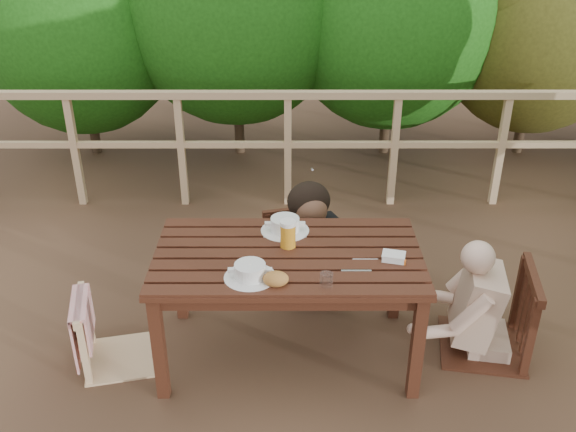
{
  "coord_description": "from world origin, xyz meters",
  "views": [
    {
      "loc": [
        -0.0,
        -2.99,
        2.51
      ],
      "look_at": [
        0.0,
        0.05,
        0.9
      ],
      "focal_mm": 39.56,
      "sensor_mm": 36.0,
      "label": 1
    }
  ],
  "objects_px": {
    "soup_far": "(285,225)",
    "beer_glass": "(288,235)",
    "soup_near": "(250,272)",
    "chair_far": "(302,225)",
    "chair_right": "(493,276)",
    "butter_tub": "(394,258)",
    "woman": "(302,201)",
    "diner_right": "(501,264)",
    "table": "(288,305)",
    "tumbler": "(326,280)",
    "chair_left": "(112,301)",
    "bread_roll": "(276,279)"
  },
  "relations": [
    {
      "from": "soup_far",
      "to": "beer_glass",
      "type": "height_order",
      "value": "beer_glass"
    },
    {
      "from": "soup_near",
      "to": "soup_far",
      "type": "distance_m",
      "value": 0.53
    },
    {
      "from": "chair_far",
      "to": "soup_far",
      "type": "height_order",
      "value": "chair_far"
    },
    {
      "from": "chair_far",
      "to": "chair_right",
      "type": "distance_m",
      "value": 1.3
    },
    {
      "from": "chair_far",
      "to": "butter_tub",
      "type": "relative_size",
      "value": 7.37
    },
    {
      "from": "woman",
      "to": "diner_right",
      "type": "distance_m",
      "value": 1.33
    },
    {
      "from": "table",
      "to": "woman",
      "type": "height_order",
      "value": "woman"
    },
    {
      "from": "soup_far",
      "to": "butter_tub",
      "type": "height_order",
      "value": "soup_far"
    },
    {
      "from": "table",
      "to": "soup_near",
      "type": "xyz_separation_m",
      "value": [
        -0.2,
        -0.24,
        0.39
      ]
    },
    {
      "from": "woman",
      "to": "diner_right",
      "type": "height_order",
      "value": "woman"
    },
    {
      "from": "soup_far",
      "to": "tumbler",
      "type": "bearing_deg",
      "value": -69.56
    },
    {
      "from": "chair_left",
      "to": "beer_glass",
      "type": "height_order",
      "value": "beer_glass"
    },
    {
      "from": "diner_right",
      "to": "woman",
      "type": "bearing_deg",
      "value": 66.31
    },
    {
      "from": "beer_glass",
      "to": "chair_left",
      "type": "bearing_deg",
      "value": -172.33
    },
    {
      "from": "diner_right",
      "to": "butter_tub",
      "type": "xyz_separation_m",
      "value": [
        -0.63,
        -0.12,
        0.12
      ]
    },
    {
      "from": "table",
      "to": "woman",
      "type": "bearing_deg",
      "value": 83.11
    },
    {
      "from": "diner_right",
      "to": "butter_tub",
      "type": "distance_m",
      "value": 0.66
    },
    {
      "from": "chair_far",
      "to": "butter_tub",
      "type": "height_order",
      "value": "chair_far"
    },
    {
      "from": "diner_right",
      "to": "tumbler",
      "type": "distance_m",
      "value": 1.08
    },
    {
      "from": "diner_right",
      "to": "beer_glass",
      "type": "xyz_separation_m",
      "value": [
        -1.2,
        0.02,
        0.18
      ]
    },
    {
      "from": "chair_far",
      "to": "beer_glass",
      "type": "distance_m",
      "value": 0.76
    },
    {
      "from": "woman",
      "to": "bread_roll",
      "type": "bearing_deg",
      "value": 67.4
    },
    {
      "from": "woman",
      "to": "tumbler",
      "type": "height_order",
      "value": "woman"
    },
    {
      "from": "bread_roll",
      "to": "tumbler",
      "type": "height_order",
      "value": "tumbler"
    },
    {
      "from": "woman",
      "to": "butter_tub",
      "type": "relative_size",
      "value": 10.13
    },
    {
      "from": "table",
      "to": "beer_glass",
      "type": "bearing_deg",
      "value": 90.06
    },
    {
      "from": "table",
      "to": "soup_near",
      "type": "height_order",
      "value": "soup_near"
    },
    {
      "from": "chair_left",
      "to": "chair_far",
      "type": "distance_m",
      "value": 1.36
    },
    {
      "from": "beer_glass",
      "to": "butter_tub",
      "type": "xyz_separation_m",
      "value": [
        0.57,
        -0.15,
        -0.06
      ]
    },
    {
      "from": "chair_right",
      "to": "beer_glass",
      "type": "height_order",
      "value": "chair_right"
    },
    {
      "from": "chair_far",
      "to": "woman",
      "type": "relative_size",
      "value": 0.73
    },
    {
      "from": "chair_left",
      "to": "soup_far",
      "type": "distance_m",
      "value": 1.07
    },
    {
      "from": "soup_near",
      "to": "bread_roll",
      "type": "xyz_separation_m",
      "value": [
        0.13,
        -0.06,
        -0.01
      ]
    },
    {
      "from": "chair_right",
      "to": "soup_far",
      "type": "distance_m",
      "value": 1.23
    },
    {
      "from": "diner_right",
      "to": "bread_roll",
      "type": "bearing_deg",
      "value": 114.98
    },
    {
      "from": "butter_tub",
      "to": "beer_glass",
      "type": "bearing_deg",
      "value": 179.68
    },
    {
      "from": "diner_right",
      "to": "butter_tub",
      "type": "height_order",
      "value": "diner_right"
    },
    {
      "from": "soup_near",
      "to": "soup_far",
      "type": "xyz_separation_m",
      "value": [
        0.18,
        0.5,
        0.0
      ]
    },
    {
      "from": "chair_far",
      "to": "butter_tub",
      "type": "xyz_separation_m",
      "value": [
        0.48,
        -0.83,
        0.25
      ]
    },
    {
      "from": "diner_right",
      "to": "soup_near",
      "type": "relative_size",
      "value": 4.32
    },
    {
      "from": "soup_near",
      "to": "tumbler",
      "type": "distance_m",
      "value": 0.4
    },
    {
      "from": "soup_far",
      "to": "butter_tub",
      "type": "distance_m",
      "value": 0.67
    },
    {
      "from": "chair_left",
      "to": "table",
      "type": "bearing_deg",
      "value": -98.84
    },
    {
      "from": "soup_near",
      "to": "bread_roll",
      "type": "height_order",
      "value": "soup_near"
    },
    {
      "from": "beer_glass",
      "to": "tumbler",
      "type": "height_order",
      "value": "beer_glass"
    },
    {
      "from": "butter_tub",
      "to": "soup_far",
      "type": "bearing_deg",
      "value": 164.87
    },
    {
      "from": "chair_right",
      "to": "table",
      "type": "bearing_deg",
      "value": -78.01
    },
    {
      "from": "beer_glass",
      "to": "bread_roll",
      "type": "bearing_deg",
      "value": -99.57
    },
    {
      "from": "chair_right",
      "to": "tumbler",
      "type": "distance_m",
      "value": 1.07
    },
    {
      "from": "chair_far",
      "to": "beer_glass",
      "type": "bearing_deg",
      "value": -112.13
    }
  ]
}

